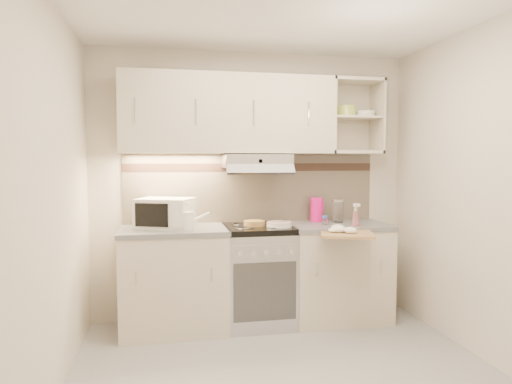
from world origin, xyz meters
The scene contains 17 objects.
ground centered at (0.00, 0.00, 0.00)m, with size 3.00×3.00×0.00m, color gray.
room_shell centered at (0.00, 0.37, 1.63)m, with size 3.04×2.84×2.52m.
base_cabinet_left centered at (-0.75, 1.10, 0.43)m, with size 0.90×0.60×0.86m, color beige.
worktop_left centered at (-0.75, 1.10, 0.88)m, with size 0.92×0.62×0.04m, color slate.
base_cabinet_right centered at (0.75, 1.10, 0.43)m, with size 0.90×0.60×0.86m, color beige.
worktop_right centered at (0.75, 1.10, 0.88)m, with size 0.92×0.62×0.04m, color slate.
electric_range centered at (0.00, 1.10, 0.45)m, with size 0.60×0.60×0.90m.
microwave centered at (-0.82, 1.14, 1.03)m, with size 0.55×0.49×0.26m.
watering_can centered at (-0.64, 0.96, 0.99)m, with size 0.28×0.14×0.24m.
plate_stack centered at (0.17, 1.00, 0.92)m, with size 0.22×0.22×0.05m.
bread_loaf centered at (-0.04, 1.10, 0.92)m, with size 0.19×0.19×0.05m, color #9B7A46.
pink_pitcher centered at (0.60, 1.27, 1.02)m, with size 0.12×0.12×0.23m.
glass_jar centered at (0.79, 1.19, 1.01)m, with size 0.11×0.11×0.22m.
spice_jar centered at (0.62, 1.07, 0.94)m, with size 0.05×0.05×0.08m.
spray_bottle centered at (0.85, 0.91, 0.98)m, with size 0.08×0.08×0.22m.
cutting_board centered at (0.67, 0.67, 0.87)m, with size 0.43×0.38×0.02m, color #AA7955.
dish_towel centered at (0.62, 0.70, 0.92)m, with size 0.24×0.20×0.06m, color white, non-canonical shape.
Camera 1 is at (-0.80, -2.88, 1.49)m, focal length 32.00 mm.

